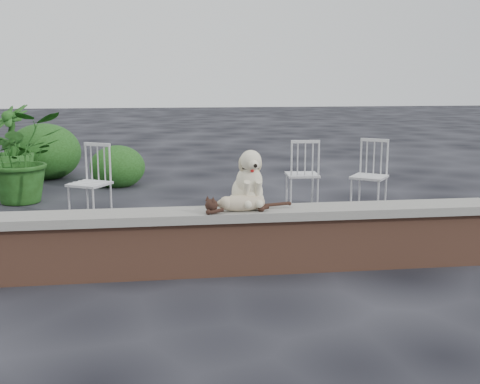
{
  "coord_description": "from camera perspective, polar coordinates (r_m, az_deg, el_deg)",
  "views": [
    {
      "loc": [
        -0.02,
        -5.14,
        1.75
      ],
      "look_at": [
        0.72,
        0.2,
        0.7
      ],
      "focal_mm": 44.4,
      "sensor_mm": 36.0,
      "label": 1
    }
  ],
  "objects": [
    {
      "name": "potted_plant_a",
      "position": [
        8.87,
        -20.24,
        3.18
      ],
      "size": [
        1.45,
        1.36,
        1.29
      ],
      "primitive_type": "imported",
      "rotation": [
        0.0,
        0.0,
        0.37
      ],
      "color": "#1A3D11",
      "rests_on": "ground"
    },
    {
      "name": "chair_c",
      "position": [
        8.05,
        6.0,
        1.8
      ],
      "size": [
        0.59,
        0.59,
        0.94
      ],
      "primitive_type": null,
      "rotation": [
        0.0,
        0.0,
        3.08
      ],
      "color": "silver",
      "rests_on": "ground"
    },
    {
      "name": "cat",
      "position": [
        5.23,
        0.08,
        -0.98
      ],
      "size": [
        0.98,
        0.35,
        0.16
      ],
      "primitive_type": null,
      "rotation": [
        0.0,
        0.0,
        0.12
      ],
      "color": "tan",
      "rests_on": "capstone"
    },
    {
      "name": "chair_d",
      "position": [
        8.02,
        12.32,
        1.57
      ],
      "size": [
        0.78,
        0.78,
        0.94
      ],
      "primitive_type": null,
      "rotation": [
        0.0,
        0.0,
        -0.64
      ],
      "color": "silver",
      "rests_on": "ground"
    },
    {
      "name": "shrubbery",
      "position": [
        10.26,
        -20.51,
        2.75
      ],
      "size": [
        4.25,
        3.35,
        1.01
      ],
      "color": "#1A3D11",
      "rests_on": "ground"
    },
    {
      "name": "capstone",
      "position": [
        5.28,
        -7.5,
        -2.32
      ],
      "size": [
        6.2,
        0.4,
        0.08
      ],
      "primitive_type": "cube",
      "color": "slate",
      "rests_on": "brick_wall"
    },
    {
      "name": "ground",
      "position": [
        5.43,
        -7.36,
        -7.87
      ],
      "size": [
        60.0,
        60.0,
        0.0
      ],
      "primitive_type": "plane",
      "color": "black",
      "rests_on": "ground"
    },
    {
      "name": "brick_wall",
      "position": [
        5.35,
        -7.42,
        -5.34
      ],
      "size": [
        6.0,
        0.3,
        0.5
      ],
      "primitive_type": "cube",
      "color": "brown",
      "rests_on": "ground"
    },
    {
      "name": "chair_b",
      "position": [
        7.54,
        -14.27,
        0.9
      ],
      "size": [
        0.77,
        0.77,
        0.94
      ],
      "primitive_type": null,
      "rotation": [
        0.0,
        0.0,
        -0.54
      ],
      "color": "silver",
      "rests_on": "ground"
    },
    {
      "name": "dog",
      "position": [
        5.36,
        0.71,
        1.39
      ],
      "size": [
        0.41,
        0.51,
        0.55
      ],
      "primitive_type": null,
      "rotation": [
        0.0,
        0.0,
        0.12
      ],
      "color": "beige",
      "rests_on": "capstone"
    },
    {
      "name": "potted_plant_b",
      "position": [
        10.21,
        -21.14,
        4.13
      ],
      "size": [
        1.04,
        1.04,
        1.32
      ],
      "primitive_type": "imported",
      "rotation": [
        0.0,
        0.0,
        -0.87
      ],
      "color": "#1A3D11",
      "rests_on": "ground"
    }
  ]
}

